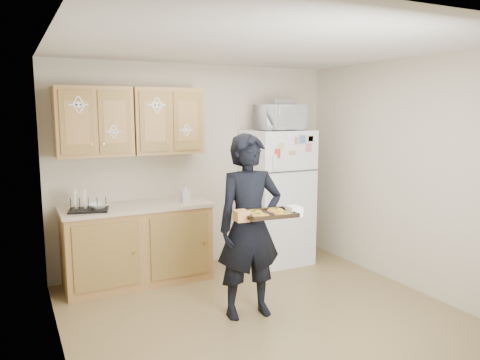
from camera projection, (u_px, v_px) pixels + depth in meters
name	position (u px, v px, depth m)	size (l,w,h in m)	color
floor	(268.00, 318.00, 4.43)	(3.60, 3.60, 0.00)	brown
ceiling	(270.00, 46.00, 4.05)	(3.60, 3.60, 0.00)	silver
wall_back	(197.00, 167.00, 5.83)	(3.60, 0.04, 2.50)	#BCB199
wall_front	(428.00, 236.00, 2.65)	(3.60, 0.04, 2.50)	#BCB199
wall_left	(57.00, 206.00, 3.44)	(0.04, 3.60, 2.50)	#BCB199
wall_right	(413.00, 176.00, 5.03)	(0.04, 3.60, 2.50)	#BCB199
refrigerator	(277.00, 197.00, 5.98)	(0.75, 0.70, 1.70)	white
base_cabinet	(138.00, 246.00, 5.29)	(1.60, 0.60, 0.86)	#915E32
countertop	(136.00, 207.00, 5.23)	(1.64, 0.64, 0.04)	beige
upper_cab_left	(93.00, 122.00, 5.03)	(0.80, 0.33, 0.75)	#915E32
upper_cab_right	(167.00, 121.00, 5.39)	(0.80, 0.33, 0.75)	#915E32
cereal_box	(299.00, 239.00, 6.53)	(0.20, 0.07, 0.32)	#E8D552
person	(250.00, 227.00, 4.38)	(0.63, 0.42, 1.74)	black
baking_tray	(268.00, 214.00, 4.11)	(0.45, 0.33, 0.04)	black
pizza_front_left	(261.00, 215.00, 4.00)	(0.15, 0.15, 0.02)	yellow
pizza_front_right	(283.00, 213.00, 4.07)	(0.15, 0.15, 0.02)	yellow
pizza_back_left	(254.00, 212.00, 4.14)	(0.15, 0.15, 0.02)	yellow
pizza_back_right	(275.00, 210.00, 4.21)	(0.15, 0.15, 0.02)	yellow
microwave	(280.00, 118.00, 5.79)	(0.57, 0.39, 0.32)	white
foil_pan	(282.00, 102.00, 5.81)	(0.30, 0.21, 0.06)	#B3B2B9
dish_rack	(88.00, 204.00, 4.91)	(0.39, 0.30, 0.16)	black
bowl	(98.00, 206.00, 4.95)	(0.19, 0.19, 0.05)	silver
soap_bottle	(185.00, 193.00, 5.38)	(0.10, 0.10, 0.21)	white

